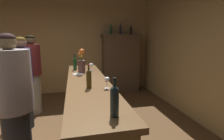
% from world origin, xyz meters
% --- Properties ---
extents(wall_back, '(5.70, 0.12, 2.89)m').
position_xyz_m(wall_back, '(0.00, 2.97, 1.44)').
color(wall_back, tan).
rests_on(wall_back, ground).
extents(wall_right, '(0.12, 5.93, 2.89)m').
position_xyz_m(wall_right, '(2.85, 0.00, 1.44)').
color(wall_right, tan).
rests_on(wall_right, ground).
extents(bar_counter, '(0.55, 2.77, 1.04)m').
position_xyz_m(bar_counter, '(0.67, 0.04, 0.52)').
color(bar_counter, brown).
rests_on(bar_counter, ground).
extents(display_cabinet, '(1.16, 0.47, 1.73)m').
position_xyz_m(display_cabinet, '(1.88, 2.64, 0.90)').
color(display_cabinet, brown).
rests_on(display_cabinet, ground).
extents(wine_bottle_rose, '(0.06, 0.06, 0.29)m').
position_xyz_m(wine_bottle_rose, '(0.51, 0.91, 1.16)').
color(wine_bottle_rose, '#153D1E').
rests_on(wine_bottle_rose, bar_counter).
extents(wine_bottle_merlot, '(0.07, 0.07, 0.29)m').
position_xyz_m(wine_bottle_merlot, '(0.76, -1.13, 1.16)').
color(wine_bottle_merlot, '#202F31').
rests_on(wine_bottle_merlot, bar_counter).
extents(wine_bottle_pinot, '(0.06, 0.06, 0.28)m').
position_xyz_m(wine_bottle_pinot, '(0.65, -0.35, 1.16)').
color(wine_bottle_pinot, '#433412').
rests_on(wine_bottle_pinot, bar_counter).
extents(wine_glass_front, '(0.07, 0.07, 0.16)m').
position_xyz_m(wine_glass_front, '(0.67, 1.14, 1.15)').
color(wine_glass_front, white).
rests_on(wine_glass_front, bar_counter).
extents(wine_glass_mid, '(0.08, 0.08, 0.13)m').
position_xyz_m(wine_glass_mid, '(0.80, 0.78, 1.14)').
color(wine_glass_mid, white).
rests_on(wine_glass_mid, bar_counter).
extents(wine_glass_rear, '(0.06, 0.06, 0.14)m').
position_xyz_m(wine_glass_rear, '(0.85, -0.41, 1.13)').
color(wine_glass_rear, white).
rests_on(wine_glass_rear, bar_counter).
extents(flower_arrangement, '(0.12, 0.15, 0.41)m').
position_xyz_m(flower_arrangement, '(0.61, 0.56, 1.21)').
color(flower_arrangement, '#4E312C').
rests_on(flower_arrangement, bar_counter).
extents(cheese_plate, '(0.18, 0.18, 0.01)m').
position_xyz_m(cheese_plate, '(0.55, 0.46, 1.04)').
color(cheese_plate, white).
rests_on(cheese_plate, bar_counter).
extents(display_bottle_left, '(0.07, 0.07, 0.32)m').
position_xyz_m(display_bottle_left, '(1.58, 2.64, 1.87)').
color(display_bottle_left, '#1C3F26').
rests_on(display_bottle_left, display_cabinet).
extents(display_bottle_midleft, '(0.07, 0.07, 0.33)m').
position_xyz_m(display_bottle_midleft, '(1.87, 2.64, 1.87)').
color(display_bottle_midleft, '#23223B').
rests_on(display_bottle_midleft, display_cabinet).
extents(display_bottle_center, '(0.07, 0.07, 0.28)m').
position_xyz_m(display_bottle_center, '(2.19, 2.64, 1.86)').
color(display_bottle_center, black).
rests_on(display_bottle_center, display_cabinet).
extents(patron_in_navy, '(0.31, 0.31, 1.64)m').
position_xyz_m(patron_in_navy, '(-0.39, 0.90, 0.92)').
color(patron_in_navy, '#252C36').
rests_on(patron_in_navy, ground).
extents(patron_by_cabinet, '(0.40, 0.40, 1.66)m').
position_xyz_m(patron_by_cabinet, '(-0.15, -0.38, 0.90)').
color(patron_by_cabinet, '#2E2F36').
rests_on(patron_by_cabinet, ground).
extents(patron_near_entrance, '(0.35, 0.35, 1.68)m').
position_xyz_m(patron_near_entrance, '(-0.36, 1.54, 0.93)').
color(patron_near_entrance, '#B7AE97').
rests_on(patron_near_entrance, ground).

